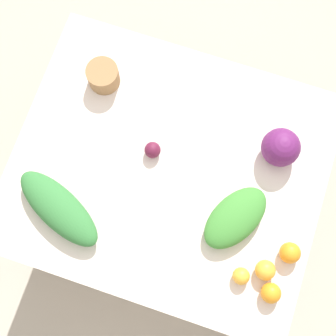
# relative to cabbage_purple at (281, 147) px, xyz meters

# --- Properties ---
(ground_plane) EXTENTS (8.00, 8.00, 0.00)m
(ground_plane) POSITION_rel_cabbage_purple_xyz_m (-0.38, -0.20, -0.85)
(ground_plane) COLOR #B2A899
(dining_table) EXTENTS (1.21, 1.03, 0.78)m
(dining_table) POSITION_rel_cabbage_purple_xyz_m (-0.38, -0.20, -0.18)
(dining_table) COLOR silver
(dining_table) RESTS_ON ground_plane
(cabbage_purple) EXTENTS (0.15, 0.15, 0.15)m
(cabbage_purple) POSITION_rel_cabbage_purple_xyz_m (0.00, 0.00, 0.00)
(cabbage_purple) COLOR #601E5B
(cabbage_purple) RESTS_ON dining_table
(paper_bag) EXTENTS (0.13, 0.13, 0.09)m
(paper_bag) POSITION_rel_cabbage_purple_xyz_m (-0.75, 0.07, -0.03)
(paper_bag) COLOR #997047
(paper_bag) RESTS_ON dining_table
(greens_bunch_kale) EXTENTS (0.41, 0.29, 0.10)m
(greens_bunch_kale) POSITION_rel_cabbage_purple_xyz_m (-0.72, -0.48, -0.03)
(greens_bunch_kale) COLOR #337538
(greens_bunch_kale) RESTS_ON dining_table
(greens_bunch_beet_tops) EXTENTS (0.28, 0.33, 0.09)m
(greens_bunch_beet_tops) POSITION_rel_cabbage_purple_xyz_m (-0.08, -0.31, -0.03)
(greens_bunch_beet_tops) COLOR #3D8433
(greens_bunch_beet_tops) RESTS_ON dining_table
(beet_root) EXTENTS (0.06, 0.06, 0.06)m
(beet_root) POSITION_rel_cabbage_purple_xyz_m (-0.46, -0.15, -0.04)
(beet_root) COLOR #5B1933
(beet_root) RESTS_ON dining_table
(orange_0) EXTENTS (0.08, 0.08, 0.08)m
(orange_0) POSITION_rel_cabbage_purple_xyz_m (0.07, -0.45, -0.04)
(orange_0) COLOR #F9A833
(orange_0) RESTS_ON dining_table
(orange_1) EXTENTS (0.07, 0.07, 0.07)m
(orange_1) POSITION_rel_cabbage_purple_xyz_m (0.12, -0.52, -0.04)
(orange_1) COLOR orange
(orange_1) RESTS_ON dining_table
(orange_2) EXTENTS (0.06, 0.06, 0.06)m
(orange_2) POSITION_rel_cabbage_purple_xyz_m (-0.00, -0.50, -0.04)
(orange_2) COLOR #F9A833
(orange_2) RESTS_ON dining_table
(orange_3) EXTENTS (0.08, 0.08, 0.08)m
(orange_3) POSITION_rel_cabbage_purple_xyz_m (0.14, -0.37, -0.04)
(orange_3) COLOR orange
(orange_3) RESTS_ON dining_table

